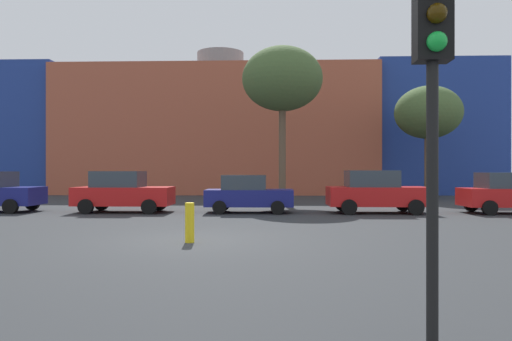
% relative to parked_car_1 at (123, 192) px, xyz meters
% --- Properties ---
extents(ground_plane, '(200.00, 200.00, 0.00)m').
position_rel_parked_car_1_xyz_m(ground_plane, '(4.52, -8.09, -0.91)').
color(ground_plane, '#2D3033').
extents(building_backdrop, '(44.21, 11.55, 12.00)m').
position_rel_parked_car_1_xyz_m(building_backdrop, '(2.23, 19.57, 4.20)').
color(building_backdrop, '#B2563D').
rests_on(building_backdrop, ground_plane).
extents(parked_car_1, '(4.24, 2.08, 1.84)m').
position_rel_parked_car_1_xyz_m(parked_car_1, '(0.00, 0.00, 0.00)').
color(parked_car_1, red).
rests_on(parked_car_1, ground_plane).
extents(parked_car_2, '(3.84, 1.89, 1.67)m').
position_rel_parked_car_1_xyz_m(parked_car_2, '(5.61, 0.00, -0.09)').
color(parked_car_2, navy).
rests_on(parked_car_2, ground_plane).
extents(parked_car_3, '(4.31, 2.11, 1.87)m').
position_rel_parked_car_1_xyz_m(parked_car_3, '(11.22, 0.00, 0.02)').
color(parked_car_3, red).
rests_on(parked_car_3, ground_plane).
extents(parked_car_4, '(4.10, 2.01, 1.78)m').
position_rel_parked_car_1_xyz_m(parked_car_4, '(16.98, -0.00, -0.03)').
color(parked_car_4, red).
rests_on(parked_car_4, ground_plane).
extents(traffic_light_near_right, '(0.37, 0.36, 3.89)m').
position_rel_parked_car_1_xyz_m(traffic_light_near_right, '(8.29, -15.78, 1.95)').
color(traffic_light_near_right, black).
rests_on(traffic_light_near_right, ground_plane).
extents(bare_tree_0, '(4.53, 4.53, 8.83)m').
position_rel_parked_car_1_xyz_m(bare_tree_0, '(7.25, 5.66, 6.06)').
color(bare_tree_0, brown).
rests_on(bare_tree_0, ground_plane).
extents(bare_tree_1, '(4.22, 4.22, 7.26)m').
position_rel_parked_car_1_xyz_m(bare_tree_1, '(16.66, 9.53, 4.60)').
color(bare_tree_1, brown).
rests_on(bare_tree_1, ground_plane).
extents(bollard_yellow_0, '(0.24, 0.24, 1.04)m').
position_rel_parked_car_1_xyz_m(bollard_yellow_0, '(4.52, -8.52, -0.40)').
color(bollard_yellow_0, yellow).
rests_on(bollard_yellow_0, ground_plane).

